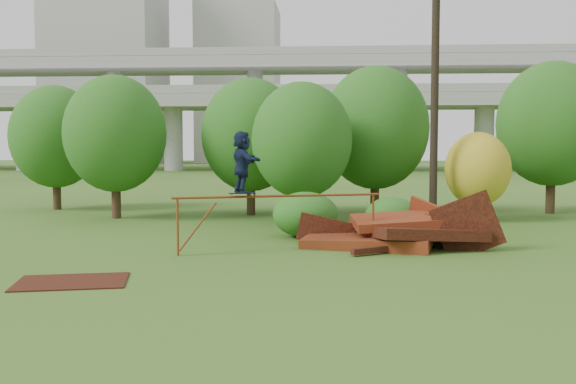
# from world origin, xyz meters

# --- Properties ---
(ground) EXTENTS (240.00, 240.00, 0.00)m
(ground) POSITION_xyz_m (0.00, 0.00, 0.00)
(ground) COLOR #2D5116
(ground) RESTS_ON ground
(scrap_pile) EXTENTS (5.70, 3.48, 2.00)m
(scrap_pile) POSITION_xyz_m (2.12, 3.11, 0.38)
(scrap_pile) COLOR #4B200D
(scrap_pile) RESTS_ON ground
(grind_rail) EXTENTS (5.38, 1.85, 1.51)m
(grind_rail) POSITION_xyz_m (-1.04, 2.15, 1.25)
(grind_rail) COLOR brown
(grind_rail) RESTS_ON ground
(skateboard) EXTENTS (0.73, 0.40, 0.07)m
(skateboard) POSITION_xyz_m (-1.99, 1.83, 1.57)
(skateboard) COLOR black
(skateboard) RESTS_ON grind_rail
(skater) EXTENTS (1.12, 1.54, 1.61)m
(skater) POSITION_xyz_m (-1.99, 1.83, 2.39)
(skater) COLOR #131D3A
(skater) RESTS_ON skateboard
(flat_plate) EXTENTS (2.51, 2.04, 0.03)m
(flat_plate) POSITION_xyz_m (-5.00, -2.05, 0.01)
(flat_plate) COLOR #38150C
(flat_plate) RESTS_ON ground
(tree_0) EXTENTS (3.95, 3.95, 5.57)m
(tree_0) POSITION_xyz_m (-8.02, 9.74, 3.29)
(tree_0) COLOR black
(tree_0) RESTS_ON ground
(tree_1) EXTENTS (4.02, 4.02, 5.60)m
(tree_1) POSITION_xyz_m (-2.91, 11.34, 3.28)
(tree_1) COLOR black
(tree_1) RESTS_ON ground
(tree_2) EXTENTS (3.64, 3.64, 5.12)m
(tree_2) POSITION_xyz_m (-0.71, 8.35, 3.03)
(tree_2) COLOR black
(tree_2) RESTS_ON ground
(tree_3) EXTENTS (4.40, 4.40, 6.10)m
(tree_3) POSITION_xyz_m (2.17, 11.83, 3.56)
(tree_3) COLOR black
(tree_3) RESTS_ON ground
(tree_4) EXTENTS (2.42, 2.42, 3.34)m
(tree_4) POSITION_xyz_m (5.83, 9.60, 1.94)
(tree_4) COLOR black
(tree_4) RESTS_ON ground
(tree_5) EXTENTS (4.51, 4.51, 6.34)m
(tree_5) POSITION_xyz_m (9.55, 12.65, 3.74)
(tree_5) COLOR black
(tree_5) RESTS_ON ground
(tree_6) EXTENTS (3.94, 3.94, 5.51)m
(tree_6) POSITION_xyz_m (-11.82, 13.03, 3.24)
(tree_6) COLOR black
(tree_6) RESTS_ON ground
(shrub_left) EXTENTS (2.03, 1.88, 1.41)m
(shrub_left) POSITION_xyz_m (-0.44, 4.90, 0.70)
(shrub_left) COLOR #234E14
(shrub_left) RESTS_ON ground
(shrub_right) EXTENTS (1.69, 1.55, 1.19)m
(shrub_right) POSITION_xyz_m (2.27, 5.70, 0.60)
(shrub_right) COLOR #234E14
(shrub_right) RESTS_ON ground
(utility_pole) EXTENTS (1.40, 0.28, 10.47)m
(utility_pole) POSITION_xyz_m (4.04, 8.61, 5.31)
(utility_pole) COLOR black
(utility_pole) RESTS_ON ground
(freeway_overpass) EXTENTS (160.00, 15.00, 13.70)m
(freeway_overpass) POSITION_xyz_m (0.00, 62.92, 10.32)
(freeway_overpass) COLOR gray
(freeway_overpass) RESTS_ON ground
(building_left) EXTENTS (18.00, 16.00, 35.00)m
(building_left) POSITION_xyz_m (-38.00, 95.00, 17.50)
(building_left) COLOR #9E9E99
(building_left) RESTS_ON ground
(building_right) EXTENTS (14.00, 14.00, 28.00)m
(building_right) POSITION_xyz_m (-16.00, 102.00, 14.00)
(building_right) COLOR #9E9E99
(building_right) RESTS_ON ground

